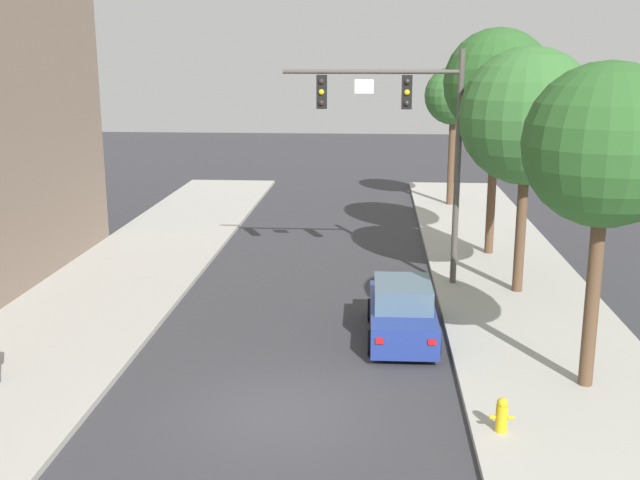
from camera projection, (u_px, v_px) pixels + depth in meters
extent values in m
plane|color=#38383D|center=(278.00, 412.00, 16.42)|extent=(120.00, 120.00, 0.00)
cube|color=#B2AFA8|center=(588.00, 419.00, 15.94)|extent=(5.00, 60.00, 0.15)
cylinder|color=#514C47|center=(457.00, 170.00, 24.40)|extent=(0.20, 0.20, 7.50)
cylinder|color=#514C47|center=(372.00, 72.00, 23.88)|extent=(5.57, 0.14, 0.14)
cube|color=black|center=(407.00, 92.00, 23.94)|extent=(0.32, 0.28, 1.05)
sphere|color=#2D2823|center=(407.00, 82.00, 23.72)|extent=(0.18, 0.18, 0.18)
sphere|color=yellow|center=(407.00, 92.00, 23.80)|extent=(0.18, 0.18, 0.18)
sphere|color=#2D2823|center=(407.00, 103.00, 23.88)|extent=(0.18, 0.18, 0.18)
cube|color=black|center=(322.00, 92.00, 24.13)|extent=(0.32, 0.28, 1.05)
sphere|color=#2D2823|center=(321.00, 81.00, 23.91)|extent=(0.18, 0.18, 0.18)
sphere|color=yellow|center=(321.00, 92.00, 23.99)|extent=(0.18, 0.18, 0.18)
sphere|color=#2D2823|center=(321.00, 103.00, 24.06)|extent=(0.18, 0.18, 0.18)
cube|color=white|center=(364.00, 86.00, 23.98)|extent=(0.60, 0.03, 0.44)
cube|color=navy|center=(402.00, 317.00, 20.68)|extent=(1.76, 4.22, 0.80)
cube|color=slate|center=(403.00, 294.00, 20.37)|extent=(1.53, 2.02, 0.64)
cylinder|color=black|center=(371.00, 310.00, 22.05)|extent=(0.23, 0.64, 0.64)
cylinder|color=black|center=(428.00, 311.00, 21.95)|extent=(0.23, 0.64, 0.64)
cylinder|color=black|center=(372.00, 343.00, 19.52)|extent=(0.23, 0.64, 0.64)
cylinder|color=black|center=(436.00, 344.00, 19.43)|extent=(0.23, 0.64, 0.64)
cube|color=red|center=(379.00, 341.00, 18.63)|extent=(0.20, 0.04, 0.14)
cube|color=red|center=(432.00, 342.00, 18.56)|extent=(0.20, 0.04, 0.14)
cylinder|color=gold|center=(502.00, 419.00, 15.21)|extent=(0.24, 0.24, 0.55)
sphere|color=gold|center=(502.00, 403.00, 15.13)|extent=(0.22, 0.22, 0.22)
cylinder|color=gold|center=(492.00, 417.00, 15.22)|extent=(0.12, 0.09, 0.09)
cylinder|color=gold|center=(511.00, 418.00, 15.19)|extent=(0.12, 0.09, 0.09)
cylinder|color=brown|center=(592.00, 298.00, 16.98)|extent=(0.32, 0.32, 4.13)
sphere|color=#2D6028|center=(606.00, 145.00, 16.18)|extent=(3.53, 3.53, 3.53)
cylinder|color=brown|center=(521.00, 230.00, 23.94)|extent=(0.32, 0.32, 3.95)
sphere|color=#387033|center=(528.00, 116.00, 23.10)|extent=(4.17, 4.17, 4.17)
cylinder|color=brown|center=(492.00, 189.00, 28.52)|extent=(0.32, 0.32, 4.87)
sphere|color=#2D6028|center=(497.00, 83.00, 27.61)|extent=(3.90, 3.90, 3.90)
cylinder|color=brown|center=(451.00, 161.00, 38.05)|extent=(0.32, 0.32, 4.32)
sphere|color=#387033|center=(454.00, 96.00, 37.29)|extent=(2.84, 2.84, 2.84)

